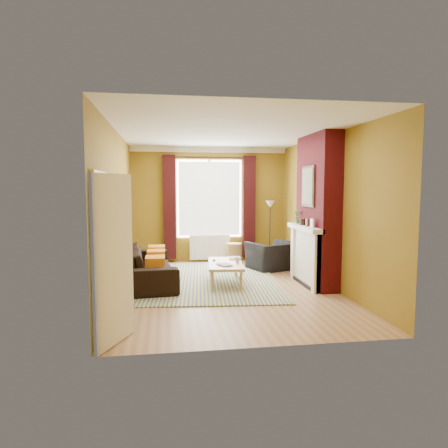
{
  "coord_description": "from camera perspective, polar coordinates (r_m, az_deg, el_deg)",
  "views": [
    {
      "loc": [
        -1.09,
        -7.07,
        1.84
      ],
      "look_at": [
        0.0,
        0.25,
        1.15
      ],
      "focal_mm": 32.0,
      "sensor_mm": 36.0,
      "label": 1
    }
  ],
  "objects": [
    {
      "name": "ground",
      "position": [
        7.39,
        0.29,
        -9.1
      ],
      "size": [
        5.5,
        5.5,
        0.0
      ],
      "primitive_type": "plane",
      "color": "#976B45",
      "rests_on": "ground"
    },
    {
      "name": "room_walls",
      "position": [
        7.56,
        4.67,
        1.83
      ],
      "size": [
        3.82,
        5.54,
        2.83
      ],
      "color": "olive",
      "rests_on": "ground"
    },
    {
      "name": "striped_rug",
      "position": [
        7.98,
        -1.98,
        -7.94
      ],
      "size": [
        2.86,
        3.76,
        0.02
      ],
      "rotation": [
        0.0,
        0.0,
        -0.09
      ],
      "color": "#32508B",
      "rests_on": "ground"
    },
    {
      "name": "sofa",
      "position": [
        7.83,
        -10.78,
        -5.79
      ],
      "size": [
        1.13,
        2.43,
        0.69
      ],
      "primitive_type": "imported",
      "rotation": [
        0.0,
        0.0,
        1.66
      ],
      "color": "black",
      "rests_on": "ground"
    },
    {
      "name": "armchair",
      "position": [
        8.98,
        6.85,
        -4.54
      ],
      "size": [
        1.18,
        1.11,
        0.62
      ],
      "primitive_type": "imported",
      "rotation": [
        0.0,
        0.0,
        3.51
      ],
      "color": "black",
      "rests_on": "ground"
    },
    {
      "name": "coffee_table",
      "position": [
        7.56,
        0.18,
        -5.86
      ],
      "size": [
        0.75,
        1.31,
        0.42
      ],
      "rotation": [
        0.0,
        0.0,
        -0.1
      ],
      "color": "tan",
      "rests_on": "ground"
    },
    {
      "name": "wicker_stool",
      "position": [
        9.69,
        1.42,
        -4.18
      ],
      "size": [
        0.51,
        0.51,
        0.48
      ],
      "rotation": [
        0.0,
        0.0,
        0.43
      ],
      "color": "#9B7143",
      "rests_on": "ground"
    },
    {
      "name": "floor_lamp",
      "position": [
        9.67,
        6.6,
        1.44
      ],
      "size": [
        0.26,
        0.26,
        1.51
      ],
      "rotation": [
        0.0,
        0.0,
        0.2
      ],
      "color": "black",
      "rests_on": "ground"
    },
    {
      "name": "book_a",
      "position": [
        7.23,
        -0.6,
        -5.91
      ],
      "size": [
        0.31,
        0.35,
        0.03
      ],
      "primitive_type": "imported",
      "rotation": [
        0.0,
        0.0,
        0.39
      ],
      "color": "#999999",
      "rests_on": "coffee_table"
    },
    {
      "name": "book_b",
      "position": [
        7.96,
        0.7,
        -4.88
      ],
      "size": [
        0.26,
        0.33,
        0.02
      ],
      "primitive_type": "imported",
      "rotation": [
        0.0,
        0.0,
        -0.09
      ],
      "color": "#999999",
      "rests_on": "coffee_table"
    },
    {
      "name": "mug",
      "position": [
        7.55,
        1.93,
        -5.17
      ],
      "size": [
        0.12,
        0.12,
        0.1
      ],
      "primitive_type": "imported",
      "rotation": [
        0.0,
        0.0,
        0.24
      ],
      "color": "#999999",
      "rests_on": "coffee_table"
    },
    {
      "name": "tv_remote",
      "position": [
        7.76,
        -1.43,
        -5.15
      ],
      "size": [
        0.08,
        0.16,
        0.02
      ],
      "rotation": [
        0.0,
        0.0,
        -0.18
      ],
      "color": "#262628",
      "rests_on": "coffee_table"
    }
  ]
}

